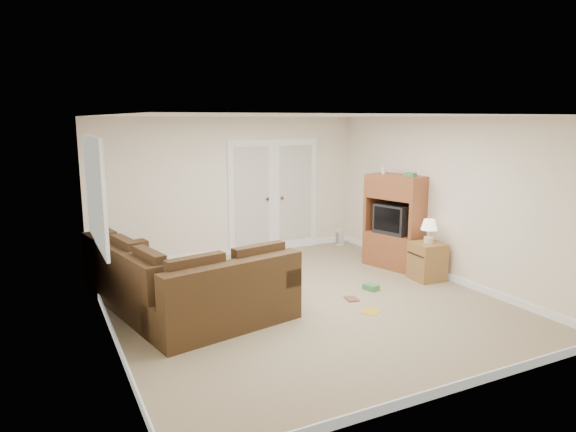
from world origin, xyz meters
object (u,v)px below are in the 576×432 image
coffee_table (266,274)px  side_cabinet (427,258)px  sectional_sofa (176,288)px  tv_armoire (396,221)px

coffee_table → side_cabinet: side_cabinet is taller
sectional_sofa → coffee_table: (1.44, 0.41, -0.12)m
coffee_table → tv_armoire: size_ratio=0.61×
sectional_sofa → side_cabinet: side_cabinet is taller
coffee_table → sectional_sofa: bearing=-158.8°
coffee_table → side_cabinet: size_ratio=1.07×
coffee_table → side_cabinet: 2.53m
tv_armoire → side_cabinet: size_ratio=1.75×
sectional_sofa → coffee_table: 1.50m
sectional_sofa → coffee_table: size_ratio=2.84×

